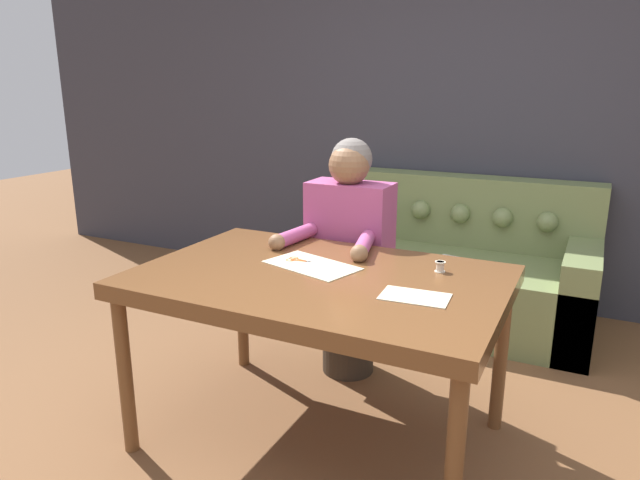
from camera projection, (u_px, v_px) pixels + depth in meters
name	position (u px, v px, depth m)	size (l,w,h in m)	color
ground_plane	(332.00, 465.00, 2.37)	(16.00, 16.00, 0.00)	brown
wall_back	(470.00, 118.00, 3.97)	(8.00, 0.06, 2.60)	#383842
dining_table	(319.00, 290.00, 2.37)	(1.50, 0.99, 0.77)	brown
couch	(451.00, 271.00, 3.83)	(1.79, 0.91, 0.92)	olive
person	(349.00, 257.00, 2.98)	(0.50, 0.59, 1.27)	#33281E
pattern_paper_main	(312.00, 265.00, 2.46)	(0.45, 0.33, 0.00)	beige
pattern_paper_offcut	(415.00, 297.00, 2.10)	(0.26, 0.17, 0.00)	beige
scissors	(302.00, 261.00, 2.52)	(0.22, 0.07, 0.01)	silver
thread_spool	(440.00, 267.00, 2.37)	(0.04, 0.04, 0.05)	beige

